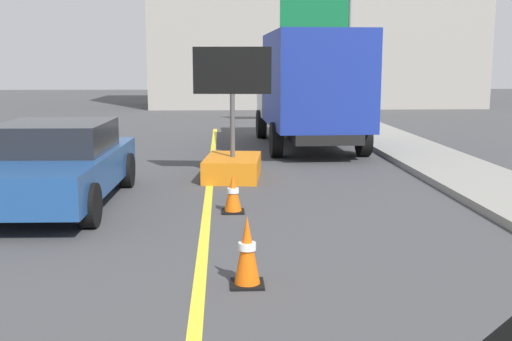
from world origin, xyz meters
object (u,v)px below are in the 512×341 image
object	(u,v)px
box_truck	(309,86)
highway_guide_sign	(330,35)
traffic_cone_mid_lane	(247,251)
traffic_cone_far_lane	(233,194)
arrow_board_trailer	(233,155)
pickup_car	(54,164)

from	to	relation	value
box_truck	highway_guide_sign	size ratio (longest dim) A/B	1.34
highway_guide_sign	traffic_cone_mid_lane	bearing A→B (deg)	-102.43
traffic_cone_mid_lane	traffic_cone_far_lane	world-z (taller)	traffic_cone_mid_lane
arrow_board_trailer	box_truck	bearing A→B (deg)	64.61
arrow_board_trailer	pickup_car	world-z (taller)	arrow_board_trailer
pickup_car	traffic_cone_far_lane	size ratio (longest dim) A/B	7.39
pickup_car	traffic_cone_mid_lane	xyz separation A→B (m)	(3.10, -4.13, -0.32)
pickup_car	traffic_cone_mid_lane	size ratio (longest dim) A/B	6.03
box_truck	traffic_cone_mid_lane	distance (m)	11.45
pickup_car	traffic_cone_mid_lane	bearing A→B (deg)	-53.13
box_truck	traffic_cone_far_lane	size ratio (longest dim) A/B	10.60
arrow_board_trailer	traffic_cone_mid_lane	world-z (taller)	arrow_board_trailer
box_truck	traffic_cone_far_lane	xyz separation A→B (m)	(-2.29, -7.79, -1.44)
traffic_cone_mid_lane	box_truck	bearing A→B (deg)	78.85
highway_guide_sign	pickup_car	bearing A→B (deg)	-117.49
traffic_cone_mid_lane	pickup_car	bearing A→B (deg)	126.87
highway_guide_sign	traffic_cone_mid_lane	distance (m)	18.16
arrow_board_trailer	traffic_cone_far_lane	bearing A→B (deg)	-90.90
arrow_board_trailer	highway_guide_sign	size ratio (longest dim) A/B	0.54
highway_guide_sign	traffic_cone_far_lane	distance (m)	14.99
arrow_board_trailer	traffic_cone_mid_lane	distance (m)	6.43
arrow_board_trailer	highway_guide_sign	world-z (taller)	highway_guide_sign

